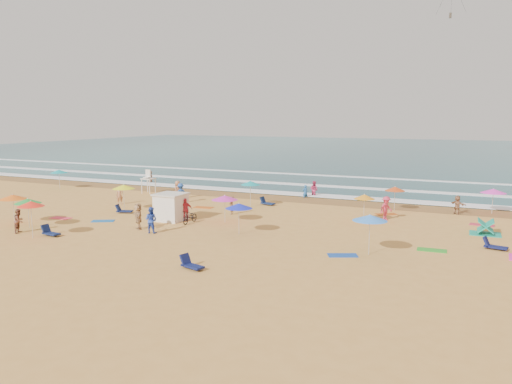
% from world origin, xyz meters
% --- Properties ---
extents(ground, '(220.00, 220.00, 0.00)m').
position_xyz_m(ground, '(0.00, 0.00, 0.00)').
color(ground, gold).
rests_on(ground, ground).
extents(ocean, '(220.00, 140.00, 0.18)m').
position_xyz_m(ocean, '(0.00, 84.00, 0.00)').
color(ocean, '#0C4756').
rests_on(ocean, ground).
extents(wet_sand, '(220.00, 220.00, 0.00)m').
position_xyz_m(wet_sand, '(0.00, 12.50, 0.01)').
color(wet_sand, olive).
rests_on(wet_sand, ground).
extents(surf_foam, '(200.00, 18.70, 0.05)m').
position_xyz_m(surf_foam, '(0.00, 21.32, 0.10)').
color(surf_foam, white).
rests_on(surf_foam, ground).
extents(cabana, '(2.00, 2.00, 2.00)m').
position_xyz_m(cabana, '(-2.55, -1.14, 1.00)').
color(cabana, white).
rests_on(cabana, ground).
extents(cabana_roof, '(2.20, 2.20, 0.12)m').
position_xyz_m(cabana_roof, '(-2.55, -1.14, 2.06)').
color(cabana_roof, silver).
rests_on(cabana_roof, cabana).
extents(bicycle, '(0.67, 1.88, 0.98)m').
position_xyz_m(bicycle, '(-0.65, -1.44, 0.49)').
color(bicycle, black).
rests_on(bicycle, ground).
extents(lifeguard_stand, '(1.20, 1.20, 2.10)m').
position_xyz_m(lifeguard_stand, '(-12.67, 9.61, 1.05)').
color(lifeguard_stand, white).
rests_on(lifeguard_stand, ground).
extents(beach_umbrellas, '(53.01, 26.73, 0.75)m').
position_xyz_m(beach_umbrellas, '(0.86, -0.39, 2.01)').
color(beach_umbrellas, green).
rests_on(beach_umbrellas, ground).
extents(loungers, '(50.17, 20.57, 0.34)m').
position_xyz_m(loungers, '(6.92, -2.73, 0.17)').
color(loungers, '#101B53').
rests_on(loungers, ground).
extents(towels, '(43.93, 22.92, 0.03)m').
position_xyz_m(towels, '(3.18, -2.92, 0.01)').
color(towels, red).
rests_on(towels, ground).
extents(popup_tents, '(4.30, 7.30, 1.20)m').
position_xyz_m(popup_tents, '(20.77, 1.12, 0.60)').
color(popup_tents, '#ED34B6').
rests_on(popup_tents, ground).
extents(beachgoers, '(49.76, 27.12, 2.13)m').
position_xyz_m(beachgoers, '(-0.56, 4.12, 0.82)').
color(beachgoers, '#234FA5').
rests_on(beachgoers, ground).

